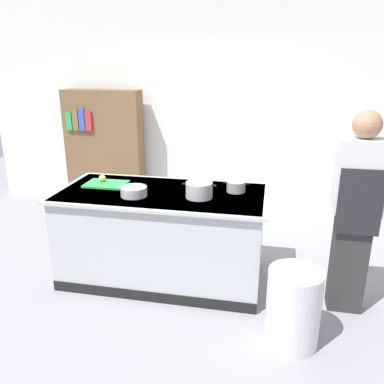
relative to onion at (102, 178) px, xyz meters
name	(u,v)px	position (x,y,z in m)	size (l,w,h in m)	color
ground_plane	(164,276)	(0.65, -0.14, -0.96)	(10.00, 10.00, 0.00)	gray
back_wall	(202,104)	(0.65, 1.96, 0.54)	(6.40, 0.12, 3.00)	white
counter_island	(163,234)	(0.65, -0.14, -0.49)	(1.98, 0.98, 0.90)	#B7BABF
cutting_board	(106,184)	(0.05, -0.04, -0.05)	(0.40, 0.28, 0.02)	green
onion	(102,178)	(0.00, 0.00, 0.00)	(0.07, 0.07, 0.07)	tan
stock_pot	(199,190)	(1.03, -0.22, 0.02)	(0.31, 0.24, 0.14)	#B7BABF
sauce_pan	(236,187)	(1.34, 0.01, -0.01)	(0.24, 0.17, 0.10)	#99999E
mixing_bowl	(134,191)	(0.44, -0.30, -0.01)	(0.24, 0.24, 0.09)	#B7BABF
trash_bin	(293,308)	(1.87, -0.89, -0.65)	(0.40, 0.40, 0.61)	silver
person_chef	(355,210)	(2.34, -0.32, -0.04)	(0.38, 0.25, 1.72)	#303030
bookshelf	(105,150)	(-0.70, 1.66, -0.10)	(1.10, 0.31, 1.70)	brown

